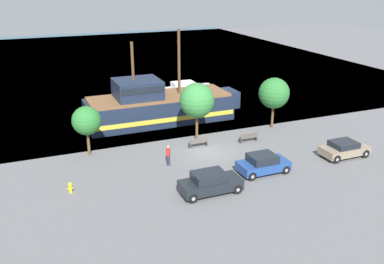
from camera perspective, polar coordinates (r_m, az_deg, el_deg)
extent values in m
plane|color=#5B5B5E|center=(36.92, 2.07, -2.62)|extent=(160.00, 160.00, 0.00)
plane|color=#33566B|center=(77.58, -11.65, 9.20)|extent=(80.00, 80.00, 0.00)
cube|color=#192338|center=(44.28, -4.38, 3.02)|extent=(14.83, 4.97, 2.52)
cube|color=gold|center=(44.40, -4.37, 2.55)|extent=(14.53, 5.05, 0.45)
cube|color=#192338|center=(47.15, 4.92, 4.56)|extent=(1.40, 2.73, 1.76)
cube|color=brown|center=(43.89, -4.43, 4.74)|extent=(14.24, 4.57, 0.25)
cube|color=#192338|center=(43.02, -7.29, 5.74)|extent=(4.45, 3.98, 1.81)
cube|color=black|center=(42.95, -7.31, 6.09)|extent=(4.23, 4.04, 0.65)
cylinder|color=#4C331E|center=(43.83, -1.75, 9.32)|extent=(0.28, 0.28, 6.53)
cylinder|color=#4C331E|center=(42.50, -7.89, 8.12)|extent=(0.28, 0.28, 5.55)
cube|color=#B7B2A8|center=(54.96, -0.69, 5.58)|extent=(6.96, 2.35, 0.83)
cube|color=silver|center=(54.59, -1.20, 6.32)|extent=(2.78, 1.83, 0.73)
cube|color=black|center=(54.88, -0.38, 6.40)|extent=(0.12, 1.65, 0.58)
cube|color=#7F705B|center=(37.87, 19.63, -2.27)|extent=(3.99, 1.91, 0.64)
cube|color=black|center=(37.60, 19.59, -1.52)|extent=(2.07, 1.72, 0.47)
cylinder|color=black|center=(38.37, 22.10, -2.69)|extent=(0.71, 0.22, 0.71)
cylinder|color=gray|center=(38.37, 22.10, -2.69)|extent=(0.27, 0.25, 0.27)
cylinder|color=black|center=(39.51, 20.40, -1.81)|extent=(0.71, 0.22, 0.71)
cylinder|color=gray|center=(39.51, 20.40, -1.81)|extent=(0.27, 0.25, 0.27)
cylinder|color=black|center=(36.43, 18.70, -3.45)|extent=(0.71, 0.22, 0.71)
cylinder|color=gray|center=(36.43, 18.70, -3.45)|extent=(0.27, 0.25, 0.27)
cylinder|color=black|center=(37.62, 17.02, -2.50)|extent=(0.71, 0.22, 0.71)
cylinder|color=gray|center=(37.62, 17.02, -2.50)|extent=(0.27, 0.25, 0.27)
cube|color=black|center=(29.93, 2.49, -7.05)|extent=(4.31, 1.83, 0.73)
cube|color=black|center=(29.58, 2.28, -5.95)|extent=(2.24, 1.64, 0.60)
cylinder|color=black|center=(30.08, 6.06, -7.60)|extent=(0.69, 0.22, 0.69)
cylinder|color=gray|center=(30.08, 6.06, -7.60)|extent=(0.26, 0.25, 0.26)
cylinder|color=black|center=(31.37, 4.64, -6.31)|extent=(0.69, 0.22, 0.69)
cylinder|color=gray|center=(31.37, 4.64, -6.31)|extent=(0.26, 0.25, 0.26)
cylinder|color=black|center=(28.80, 0.11, -8.83)|extent=(0.69, 0.22, 0.69)
cylinder|color=gray|center=(28.80, 0.11, -8.83)|extent=(0.26, 0.25, 0.26)
cylinder|color=black|center=(30.14, -1.10, -7.42)|extent=(0.69, 0.22, 0.69)
cylinder|color=gray|center=(30.14, -1.10, -7.42)|extent=(0.26, 0.25, 0.26)
cube|color=navy|center=(33.30, 9.47, -4.42)|extent=(3.91, 1.92, 0.67)
cube|color=black|center=(32.99, 9.36, -3.47)|extent=(2.03, 1.73, 0.58)
cylinder|color=black|center=(33.51, 12.38, -4.94)|extent=(0.69, 0.22, 0.69)
cylinder|color=gray|center=(33.51, 12.38, -4.94)|extent=(0.26, 0.25, 0.26)
cylinder|color=black|center=(34.81, 10.78, -3.84)|extent=(0.69, 0.22, 0.69)
cylinder|color=gray|center=(34.81, 10.78, -3.84)|extent=(0.26, 0.25, 0.26)
cylinder|color=black|center=(32.03, 8.00, -5.87)|extent=(0.69, 0.22, 0.69)
cylinder|color=gray|center=(32.03, 8.00, -5.87)|extent=(0.26, 0.25, 0.26)
cylinder|color=black|center=(33.39, 6.50, -4.67)|extent=(0.69, 0.22, 0.69)
cylinder|color=gray|center=(33.39, 6.50, -4.67)|extent=(0.26, 0.25, 0.26)
cylinder|color=yellow|center=(31.28, -15.90, -7.30)|extent=(0.22, 0.22, 0.56)
sphere|color=yellow|center=(31.12, -15.96, -6.71)|extent=(0.25, 0.25, 0.25)
cylinder|color=yellow|center=(31.26, -16.20, -7.29)|extent=(0.10, 0.09, 0.09)
cylinder|color=yellow|center=(31.28, -15.61, -7.21)|extent=(0.10, 0.09, 0.09)
cube|color=#4C4742|center=(39.23, 7.49, -0.70)|extent=(1.74, 0.45, 0.05)
cube|color=#4C4742|center=(38.99, 7.64, -0.49)|extent=(1.74, 0.06, 0.40)
cube|color=#2D2D2D|center=(38.93, 6.43, -1.17)|extent=(0.12, 0.36, 0.40)
cube|color=#2D2D2D|center=(39.70, 8.49, -0.84)|extent=(0.12, 0.36, 0.40)
cube|color=#4C4742|center=(37.77, 0.81, -1.36)|extent=(1.71, 0.45, 0.05)
cube|color=#4C4742|center=(37.52, 0.93, -1.14)|extent=(1.71, 0.06, 0.40)
cube|color=#2D2D2D|center=(37.57, -0.30, -1.85)|extent=(0.12, 0.36, 0.40)
cube|color=#2D2D2D|center=(38.16, 1.91, -1.51)|extent=(0.12, 0.36, 0.40)
cylinder|color=#232838|center=(34.23, -3.16, -3.79)|extent=(0.27, 0.27, 0.82)
cylinder|color=#B22323|center=(33.94, -3.19, -2.66)|extent=(0.32, 0.32, 0.63)
sphere|color=tan|center=(33.78, -3.20, -1.99)|extent=(0.22, 0.22, 0.22)
cylinder|color=brown|center=(36.87, -13.63, -1.53)|extent=(0.24, 0.24, 2.04)
sphere|color=#286B2D|center=(36.18, -13.89, 1.48)|extent=(2.41, 2.41, 2.41)
cylinder|color=brown|center=(39.13, 0.64, 0.65)|extent=(0.24, 0.24, 2.41)
sphere|color=#337A38|center=(38.36, 0.66, 4.23)|extent=(3.15, 3.15, 3.15)
cylinder|color=brown|center=(43.07, 10.67, 2.03)|extent=(0.24, 0.24, 2.25)
sphere|color=#286B2D|center=(42.39, 10.88, 5.11)|extent=(3.00, 3.00, 3.00)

